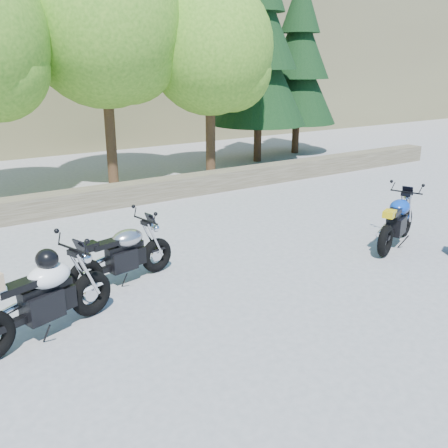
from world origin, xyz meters
The scene contains 9 objects.
ground centered at (0.00, 0.00, 0.00)m, with size 90.00×90.00×0.00m, color gray.
stone_wall centered at (0.00, 5.50, 0.25)m, with size 22.00×0.55×0.50m, color brown.
tree_decid_mid centered at (0.91, 7.54, 4.04)m, with size 4.08×4.08×6.24m.
tree_decid_right centered at (3.71, 6.94, 3.50)m, with size 3.54×3.54×5.41m.
conifer_near centered at (6.20, 8.20, 3.68)m, with size 3.17×3.17×7.06m.
conifer_far centered at (8.40, 8.80, 3.27)m, with size 2.82×2.82×6.27m.
silver_bike centered at (-1.43, 1.30, 0.45)m, with size 1.83×0.65×0.93m.
white_bike centered at (-2.86, 0.34, 0.55)m, with size 1.96×0.88×1.12m.
blue_bike centered at (3.43, 0.14, 0.46)m, with size 1.77×0.90×0.94m.
Camera 1 is at (-3.96, -5.46, 3.25)m, focal length 40.00 mm.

